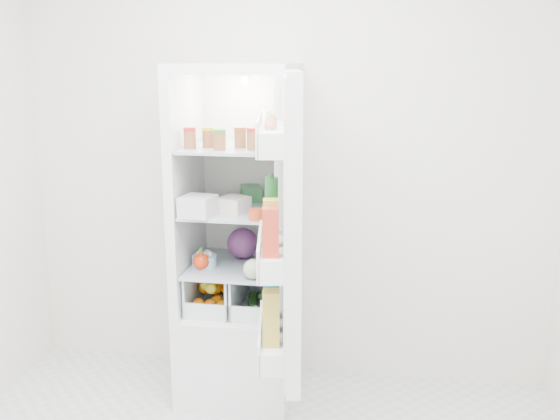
% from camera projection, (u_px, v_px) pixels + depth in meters
% --- Properties ---
extents(room_walls, '(3.02, 3.02, 2.61)m').
position_uv_depth(room_walls, '(208.00, 132.00, 1.98)').
color(room_walls, silver).
rests_on(room_walls, ground).
extents(refrigerator, '(0.60, 0.60, 1.80)m').
position_uv_depth(refrigerator, '(241.00, 275.00, 3.43)').
color(refrigerator, white).
rests_on(refrigerator, ground).
extents(shelf_low, '(0.49, 0.53, 0.01)m').
position_uv_depth(shelf_low, '(238.00, 266.00, 3.35)').
color(shelf_low, '#A0B1BC').
rests_on(shelf_low, refrigerator).
extents(shelf_mid, '(0.49, 0.53, 0.02)m').
position_uv_depth(shelf_mid, '(237.00, 210.00, 3.28)').
color(shelf_mid, '#A0B1BC').
rests_on(shelf_mid, refrigerator).
extents(shelf_top, '(0.49, 0.53, 0.02)m').
position_uv_depth(shelf_top, '(236.00, 147.00, 3.20)').
color(shelf_top, '#A0B1BC').
rests_on(shelf_top, refrigerator).
extents(crisper_left, '(0.23, 0.46, 0.22)m').
position_uv_depth(crisper_left, '(216.00, 287.00, 3.40)').
color(crisper_left, silver).
rests_on(crisper_left, refrigerator).
extents(crisper_right, '(0.23, 0.46, 0.22)m').
position_uv_depth(crisper_right, '(260.00, 290.00, 3.36)').
color(crisper_right, silver).
rests_on(crisper_right, refrigerator).
extents(condiment_jars, '(0.46, 0.16, 0.08)m').
position_uv_depth(condiment_jars, '(230.00, 140.00, 3.08)').
color(condiment_jars, '#B21919').
rests_on(condiment_jars, shelf_top).
extents(squeeze_bottle, '(0.05, 0.05, 0.17)m').
position_uv_depth(squeeze_bottle, '(268.00, 127.00, 3.26)').
color(squeeze_bottle, white).
rests_on(squeeze_bottle, shelf_top).
extents(tub_white, '(0.18, 0.18, 0.10)m').
position_uv_depth(tub_white, '(198.00, 206.00, 3.10)').
color(tub_white, silver).
rests_on(tub_white, shelf_mid).
extents(tub_cream, '(0.17, 0.17, 0.08)m').
position_uv_depth(tub_cream, '(234.00, 205.00, 3.18)').
color(tub_cream, beige).
rests_on(tub_cream, shelf_mid).
extents(tin_red, '(0.10, 0.10, 0.05)m').
position_uv_depth(tin_red, '(257.00, 214.00, 3.03)').
color(tin_red, red).
rests_on(tin_red, shelf_mid).
extents(foil_tray, '(0.16, 0.14, 0.04)m').
position_uv_depth(foil_tray, '(236.00, 199.00, 3.41)').
color(foil_tray, silver).
rests_on(foil_tray, shelf_mid).
extents(tub_green, '(0.15, 0.17, 0.08)m').
position_uv_depth(tub_green, '(251.00, 193.00, 3.45)').
color(tub_green, '#3F8C4D').
rests_on(tub_green, shelf_mid).
extents(red_cabbage, '(0.17, 0.17, 0.17)m').
position_uv_depth(red_cabbage, '(243.00, 243.00, 3.44)').
color(red_cabbage, '#5B1F57').
rests_on(red_cabbage, shelf_low).
extents(bell_pepper, '(0.09, 0.09, 0.09)m').
position_uv_depth(bell_pepper, '(201.00, 261.00, 3.26)').
color(bell_pepper, red).
rests_on(bell_pepper, shelf_low).
extents(mushroom_bowl, '(0.14, 0.14, 0.06)m').
position_uv_depth(mushroom_bowl, '(204.00, 261.00, 3.31)').
color(mushroom_bowl, '#97CAE1').
rests_on(mushroom_bowl, shelf_low).
extents(salad_bag, '(0.10, 0.10, 0.10)m').
position_uv_depth(salad_bag, '(253.00, 269.00, 3.11)').
color(salad_bag, '#ACC090').
rests_on(salad_bag, shelf_low).
extents(citrus_pile, '(0.20, 0.31, 0.16)m').
position_uv_depth(citrus_pile, '(216.00, 294.00, 3.39)').
color(citrus_pile, orange).
rests_on(citrus_pile, refrigerator).
extents(veg_pile, '(0.16, 0.30, 0.10)m').
position_uv_depth(veg_pile, '(261.00, 298.00, 3.37)').
color(veg_pile, '#1F501A').
rests_on(veg_pile, refrigerator).
extents(fridge_door, '(0.26, 0.60, 1.30)m').
position_uv_depth(fridge_door, '(285.00, 234.00, 2.66)').
color(fridge_door, white).
rests_on(fridge_door, refrigerator).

